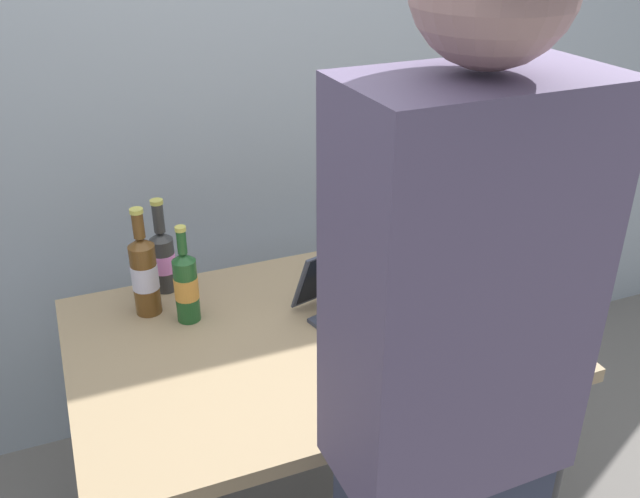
% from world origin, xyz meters
% --- Properties ---
extents(desk, '(1.27, 0.88, 0.75)m').
position_xyz_m(desk, '(0.00, 0.00, 0.63)').
color(desk, '#9E8460').
rests_on(desk, ground).
extents(laptop, '(0.39, 0.37, 0.20)m').
position_xyz_m(laptop, '(0.18, 0.04, 0.80)').
color(laptop, '#383D4C').
rests_on(laptop, desk).
extents(beer_bottle_green, '(0.08, 0.08, 0.32)m').
position_xyz_m(beer_bottle_green, '(-0.39, 0.27, 0.88)').
color(beer_bottle_green, brown).
rests_on(beer_bottle_green, desk).
extents(beer_bottle_amber, '(0.07, 0.07, 0.29)m').
position_xyz_m(beer_bottle_amber, '(-0.32, 0.38, 0.86)').
color(beer_bottle_amber, '#333333').
rests_on(beer_bottle_amber, desk).
extents(beer_bottle_brown, '(0.07, 0.07, 0.29)m').
position_xyz_m(beer_bottle_brown, '(-0.29, 0.19, 0.86)').
color(beer_bottle_brown, '#1E5123').
rests_on(beer_bottle_brown, desk).
extents(person_figure, '(0.40, 0.30, 1.87)m').
position_xyz_m(person_figure, '(-0.02, -0.71, 0.97)').
color(person_figure, '#2D3347').
rests_on(person_figure, ground).
extents(back_wall, '(6.00, 0.10, 2.60)m').
position_xyz_m(back_wall, '(0.00, 0.77, 1.30)').
color(back_wall, '#99A3AD').
rests_on(back_wall, ground).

